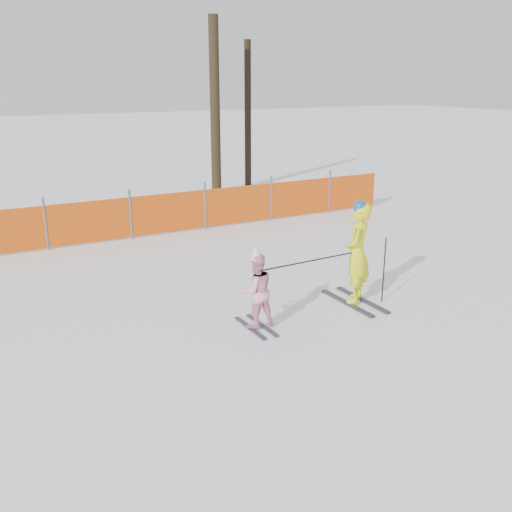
% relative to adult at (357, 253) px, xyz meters
% --- Properties ---
extents(ground, '(120.00, 120.00, 0.00)m').
position_rel_adult_xyz_m(ground, '(-1.74, -0.02, -0.93)').
color(ground, white).
rests_on(ground, ground).
extents(adult, '(0.76, 1.40, 1.85)m').
position_rel_adult_xyz_m(adult, '(0.00, 0.00, 0.00)').
color(adult, black).
rests_on(adult, ground).
extents(child, '(0.60, 0.96, 1.39)m').
position_rel_adult_xyz_m(child, '(-2.05, -0.09, -0.29)').
color(child, black).
rests_on(child, ground).
extents(ski_poles, '(2.39, 0.22, 1.18)m').
position_rel_adult_xyz_m(ski_poles, '(-0.44, -0.10, -0.12)').
color(ski_poles, black).
rests_on(ski_poles, ground).
extents(safety_fence, '(17.70, 0.06, 1.25)m').
position_rel_adult_xyz_m(safety_fence, '(-3.41, 6.04, -0.37)').
color(safety_fence, '#595960').
rests_on(safety_fence, ground).
extents(tree_trunks, '(2.04, 1.28, 5.74)m').
position_rel_adult_xyz_m(tree_trunks, '(2.65, 10.47, 1.84)').
color(tree_trunks, black).
rests_on(tree_trunks, ground).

